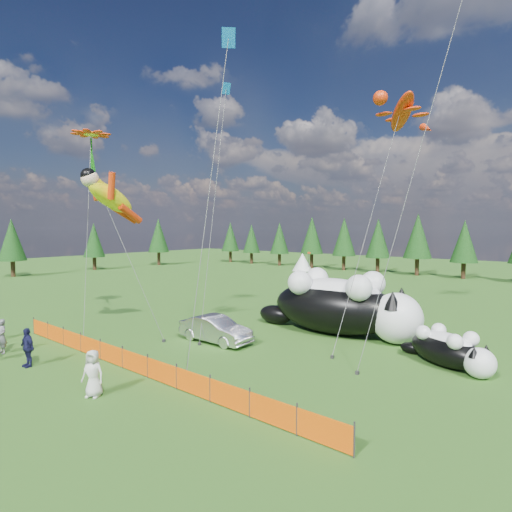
{
  "coord_description": "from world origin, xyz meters",
  "views": [
    {
      "loc": [
        15.86,
        -13.6,
        6.76
      ],
      "look_at": [
        1.63,
        4.0,
        5.18
      ],
      "focal_mm": 28.0,
      "sensor_mm": 36.0,
      "label": 1
    }
  ],
  "objects": [
    {
      "name": "safety_fence",
      "position": [
        0.0,
        -3.0,
        0.5
      ],
      "size": [
        22.06,
        0.06,
        1.1
      ],
      "color": "#262626",
      "rests_on": "ground"
    },
    {
      "name": "diamond_kite_a",
      "position": [
        -1.67,
        4.97,
        14.54
      ],
      "size": [
        1.16,
        3.76,
        16.22
      ],
      "color": "blue",
      "rests_on": "ground"
    },
    {
      "name": "spectator_e",
      "position": [
        0.97,
        -5.58,
        0.95
      ],
      "size": [
        1.1,
        0.94,
        1.9
      ],
      "primitive_type": "imported",
      "rotation": [
        0.0,
        0.0,
        0.45
      ],
      "color": "silver",
      "rests_on": "ground"
    },
    {
      "name": "superhero_kite",
      "position": [
        -6.63,
        0.0,
        8.63
      ],
      "size": [
        5.85,
        4.66,
        10.8
      ],
      "color": "#FFEF0D",
      "rests_on": "ground"
    },
    {
      "name": "spectator_c",
      "position": [
        -4.81,
        -5.79,
        0.96
      ],
      "size": [
        1.16,
        0.64,
        1.92
      ],
      "primitive_type": "imported",
      "rotation": [
        0.0,
        0.0,
        0.06
      ],
      "color": "#16163D",
      "rests_on": "ground"
    },
    {
      "name": "gecko_kite",
      "position": [
        6.09,
        14.4,
        14.65
      ],
      "size": [
        6.05,
        13.35,
        17.47
      ],
      "color": "red",
      "rests_on": "ground"
    },
    {
      "name": "flower_kite",
      "position": [
        -9.88,
        0.61,
        12.9
      ],
      "size": [
        5.51,
        4.66,
        13.76
      ],
      "color": "red",
      "rests_on": "ground"
    },
    {
      "name": "tree_line",
      "position": [
        0.0,
        45.0,
        4.0
      ],
      "size": [
        90.0,
        4.0,
        8.0
      ],
      "primitive_type": null,
      "color": "black",
      "rests_on": "ground"
    },
    {
      "name": "ground",
      "position": [
        0.0,
        0.0,
        0.0
      ],
      "size": [
        160.0,
        160.0,
        0.0
      ],
      "primitive_type": "plane",
      "color": "#133C0B",
      "rests_on": "ground"
    },
    {
      "name": "cat_large",
      "position": [
        4.36,
        9.27,
        1.92
      ],
      "size": [
        11.22,
        4.45,
        4.05
      ],
      "rotation": [
        0.0,
        0.0,
        0.06
      ],
      "color": "black",
      "rests_on": "ground"
    },
    {
      "name": "car",
      "position": [
        -0.65,
        2.99,
        0.77
      ],
      "size": [
        4.73,
        1.75,
        1.55
      ],
      "primitive_type": "imported",
      "rotation": [
        0.0,
        0.0,
        1.6
      ],
      "color": "silver",
      "rests_on": "ground"
    },
    {
      "name": "spectator_a",
      "position": [
        -8.12,
        -5.79,
        0.93
      ],
      "size": [
        0.73,
        0.52,
        1.87
      ],
      "primitive_type": "imported",
      "rotation": [
        0.0,
        0.0,
        0.12
      ],
      "color": "#5D5D62",
      "rests_on": "ground"
    },
    {
      "name": "cat_small",
      "position": [
        11.22,
        7.08,
        0.89
      ],
      "size": [
        4.89,
        3.32,
        1.88
      ],
      "rotation": [
        0.0,
        0.0,
        -0.44
      ],
      "color": "black",
      "rests_on": "ground"
    },
    {
      "name": "diamond_kite_c",
      "position": [
        2.9,
        0.31,
        14.99
      ],
      "size": [
        0.99,
        3.71,
        16.39
      ],
      "color": "blue",
      "rests_on": "ground"
    }
  ]
}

